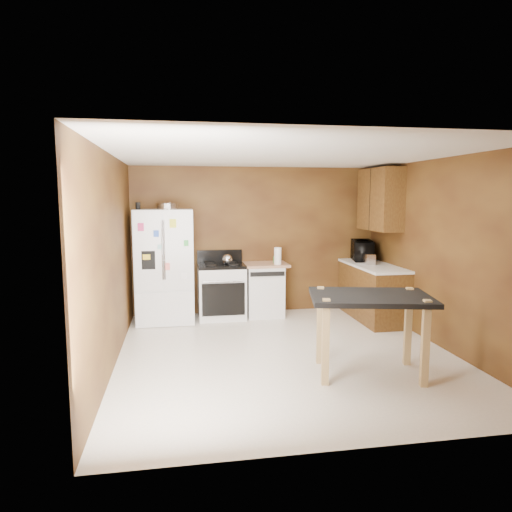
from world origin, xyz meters
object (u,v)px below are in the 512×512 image
object	(u,v)px
refrigerator	(165,266)
gas_range	(221,290)
roasting_pan	(168,206)
pen_cup	(138,206)
green_canister	(276,260)
toaster	(369,259)
microwave	(362,251)
kettle	(227,259)
dishwasher	(264,289)
island	(370,307)
paper_towel	(278,256)

from	to	relation	value
refrigerator	gas_range	xyz separation A→B (m)	(0.91, 0.06, -0.44)
roasting_pan	pen_cup	size ratio (longest dim) A/B	3.40
pen_cup	gas_range	size ratio (longest dim) A/B	0.10
gas_range	pen_cup	bearing A→B (deg)	-173.36
green_canister	toaster	distance (m)	1.53
toaster	microwave	xyz separation A→B (m)	(0.07, 0.45, 0.07)
green_canister	microwave	bearing A→B (deg)	-2.44
gas_range	kettle	bearing A→B (deg)	-47.86
refrigerator	dishwasher	distance (m)	1.69
refrigerator	gas_range	world-z (taller)	refrigerator
microwave	gas_range	xyz separation A→B (m)	(-2.45, -0.01, -0.60)
green_canister	toaster	xyz separation A→B (m)	(1.44, -0.51, 0.05)
roasting_pan	kettle	world-z (taller)	roasting_pan
roasting_pan	gas_range	bearing A→B (deg)	2.40
microwave	dishwasher	distance (m)	1.83
pen_cup	kettle	xyz separation A→B (m)	(1.38, 0.05, -0.87)
roasting_pan	kettle	xyz separation A→B (m)	(0.93, -0.06, -0.86)
pen_cup	island	world-z (taller)	pen_cup
dishwasher	kettle	bearing A→B (deg)	-168.91
pen_cup	dishwasher	xyz separation A→B (m)	(2.01, 0.17, -1.40)
roasting_pan	microwave	xyz separation A→B (m)	(3.29, 0.05, -0.79)
pen_cup	gas_range	bearing A→B (deg)	6.64
green_canister	island	distance (m)	2.84
kettle	dishwasher	size ratio (longest dim) A/B	0.19
dishwasher	roasting_pan	bearing A→B (deg)	-177.81
microwave	refrigerator	world-z (taller)	refrigerator
paper_towel	gas_range	distance (m)	1.09
roasting_pan	refrigerator	world-z (taller)	roasting_pan
green_canister	toaster	size ratio (longest dim) A/B	0.43
gas_range	island	xyz separation A→B (m)	(1.41, -2.72, 0.32)
pen_cup	green_canister	size ratio (longest dim) A/B	1.09
pen_cup	gas_range	world-z (taller)	pen_cup
green_canister	refrigerator	xyz separation A→B (m)	(-1.85, -0.14, -0.04)
dishwasher	island	xyz separation A→B (m)	(0.69, -2.74, 0.33)
roasting_pan	dishwasher	bearing A→B (deg)	2.19
green_canister	gas_range	distance (m)	1.05
green_canister	island	world-z (taller)	green_canister
green_canister	refrigerator	distance (m)	1.85
green_canister	microwave	distance (m)	1.52
paper_towel	green_canister	world-z (taller)	paper_towel
toaster	kettle	bearing A→B (deg)	175.83
refrigerator	paper_towel	bearing A→B (deg)	-2.01
island	toaster	bearing A→B (deg)	66.91
pen_cup	toaster	xyz separation A→B (m)	(3.66, -0.29, -0.87)
kettle	microwave	world-z (taller)	microwave
green_canister	microwave	xyz separation A→B (m)	(1.51, -0.06, 0.12)
refrigerator	toaster	bearing A→B (deg)	-6.53
roasting_pan	refrigerator	size ratio (longest dim) A/B	0.21
microwave	island	world-z (taller)	microwave
roasting_pan	dishwasher	world-z (taller)	roasting_pan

